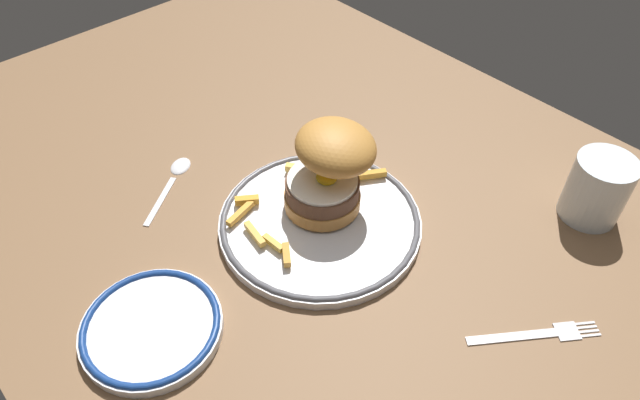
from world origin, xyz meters
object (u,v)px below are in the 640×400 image
(fork, at_px, (537,334))
(water_glass, at_px, (595,192))
(burger, at_px, (330,168))
(dinner_plate, at_px, (320,221))
(side_plate, at_px, (151,327))
(spoon, at_px, (176,172))

(fork, bearing_deg, water_glass, 105.83)
(burger, xyz_separation_m, fork, (0.28, 0.04, -0.07))
(dinner_plate, bearing_deg, burger, 115.65)
(water_glass, xyz_separation_m, side_plate, (-0.22, -0.50, -0.03))
(burger, height_order, water_glass, burger)
(dinner_plate, distance_m, side_plate, 0.23)
(dinner_plate, height_order, spoon, dinner_plate)
(water_glass, height_order, spoon, water_glass)
(burger, bearing_deg, fork, 7.28)
(dinner_plate, height_order, water_glass, water_glass)
(burger, distance_m, spoon, 0.23)
(dinner_plate, xyz_separation_m, water_glass, (0.21, 0.27, 0.03))
(burger, relative_size, water_glass, 1.64)
(dinner_plate, height_order, fork, dinner_plate)
(water_glass, bearing_deg, spoon, -140.37)
(spoon, bearing_deg, side_plate, -38.14)
(water_glass, bearing_deg, side_plate, -113.83)
(dinner_plate, relative_size, side_plate, 1.67)
(burger, relative_size, fork, 1.13)
(dinner_plate, distance_m, fork, 0.28)
(water_glass, xyz_separation_m, fork, (0.06, -0.20, -0.04))
(dinner_plate, xyz_separation_m, fork, (0.27, 0.06, -0.01))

